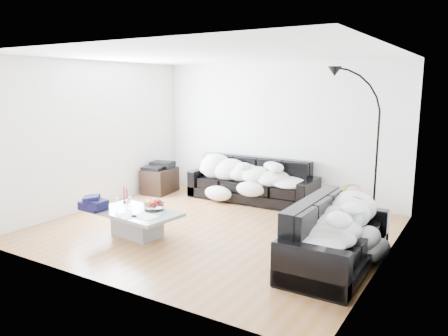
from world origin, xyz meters
The scene contains 24 objects.
ground centered at (0.00, 0.00, 0.00)m, with size 5.00×5.00×0.00m, color #935E2C.
wall_back centered at (0.00, 2.25, 1.30)m, with size 5.00×0.02×2.60m, color silver.
wall_left centered at (-2.50, 0.00, 1.30)m, with size 0.02×4.50×2.60m, color silver.
wall_right centered at (2.50, 0.00, 1.30)m, with size 0.02×4.50×2.60m, color silver.
ceiling centered at (0.00, 0.00, 2.60)m, with size 5.00×5.00×0.00m, color white.
sofa_back centered at (-0.27, 1.77, 0.40)m, with size 2.45×0.85×0.80m, color black.
sofa_right centered at (2.03, -0.38, 0.40)m, with size 1.97×0.84×0.80m, color black.
sleeper_back centered at (-0.27, 1.72, 0.63)m, with size 2.07×0.72×0.41m, color white, non-canonical shape.
sleeper_right centered at (2.03, -0.38, 0.63)m, with size 1.69×0.71×0.41m, color white, non-canonical shape.
teal_cushion centered at (1.97, 0.23, 0.72)m, with size 0.36×0.30×0.20m, color #0E6762.
coffee_table centered at (-0.78, -0.86, 0.19)m, with size 1.28×0.75×0.37m, color #939699.
fruit_bowl centered at (-0.58, -0.70, 0.46)m, with size 0.29×0.29×0.18m, color white.
wine_glass_a centered at (-1.04, -0.72, 0.45)m, with size 0.07×0.07×0.16m, color white.
wine_glass_b centered at (-1.16, -0.88, 0.46)m, with size 0.07×0.07×0.17m, color white.
wine_glass_c centered at (-0.93, -0.89, 0.45)m, with size 0.07×0.07×0.16m, color white.
candle_left centered at (-1.26, -0.62, 0.50)m, with size 0.05×0.05×0.26m, color maroon.
candle_right centered at (-1.20, -0.62, 0.49)m, with size 0.04×0.04×0.23m, color maroon.
newspaper_a centered at (-0.49, -1.00, 0.38)m, with size 0.34×0.26×0.01m, color silver.
newspaper_b centered at (-0.73, -1.12, 0.38)m, with size 0.29×0.21×0.01m, color silver.
navy_jacket centered at (-1.33, -1.15, 0.55)m, with size 0.38×0.31×0.19m, color black, non-canonical shape.
shoes centered at (1.51, -0.46, 0.05)m, with size 0.48×0.35×0.11m, color #472311, non-canonical shape.
av_cabinet centered at (-2.19, 1.35, 0.25)m, with size 0.50×0.73×0.50m, color black.
stereo centered at (-2.19, 1.35, 0.57)m, with size 0.44×0.34×0.13m, color black.
floor_lamp centered at (1.99, 1.72, 1.09)m, with size 0.79×0.32×2.18m, color black, non-canonical shape.
Camera 1 is at (3.50, -5.41, 2.17)m, focal length 35.00 mm.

